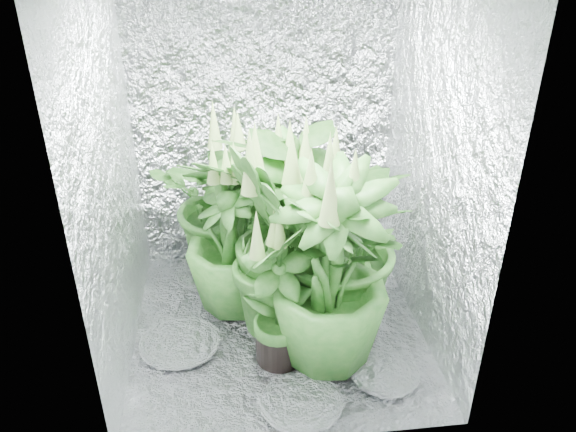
% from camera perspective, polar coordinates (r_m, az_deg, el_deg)
% --- Properties ---
extents(ground, '(1.60, 1.60, 0.00)m').
position_cam_1_polar(ground, '(3.28, -1.00, -11.13)').
color(ground, silver).
rests_on(ground, ground).
extents(walls, '(1.62, 1.62, 2.00)m').
position_cam_1_polar(walls, '(2.75, -1.18, 5.18)').
color(walls, silver).
rests_on(walls, ground).
extents(plant_a, '(0.93, 0.93, 1.11)m').
position_cam_1_polar(plant_a, '(3.51, -5.75, 1.85)').
color(plant_a, black).
rests_on(plant_a, ground).
extents(plant_b, '(0.75, 0.75, 1.14)m').
position_cam_1_polar(plant_b, '(3.19, 1.16, -1.05)').
color(plant_b, black).
rests_on(plant_b, ground).
extents(plant_c, '(0.54, 0.54, 0.87)m').
position_cam_1_polar(plant_c, '(3.44, 3.27, -1.13)').
color(plant_c, black).
rests_on(plant_c, ground).
extents(plant_d, '(0.71, 0.71, 1.05)m').
position_cam_1_polar(plant_d, '(3.17, -5.73, -1.92)').
color(plant_d, black).
rests_on(plant_d, ground).
extents(plant_e, '(1.00, 1.00, 1.16)m').
position_cam_1_polar(plant_e, '(2.98, 4.36, -2.72)').
color(plant_e, black).
rests_on(plant_e, ground).
extents(plant_f, '(0.61, 0.61, 0.90)m').
position_cam_1_polar(plant_f, '(2.82, -0.94, -8.04)').
color(plant_f, black).
rests_on(plant_f, ground).
extents(plant_g, '(0.71, 0.71, 1.20)m').
position_cam_1_polar(plant_g, '(2.95, -1.07, -2.85)').
color(plant_g, black).
rests_on(plant_g, ground).
extents(plant_h, '(0.77, 0.77, 1.17)m').
position_cam_1_polar(plant_h, '(2.75, 4.26, -5.87)').
color(plant_h, black).
rests_on(plant_h, ground).
extents(circulation_fan, '(0.18, 0.31, 0.36)m').
position_cam_1_polar(circulation_fan, '(3.77, 7.13, -2.77)').
color(circulation_fan, black).
rests_on(circulation_fan, ground).
extents(plant_label, '(0.05, 0.03, 0.07)m').
position_cam_1_polar(plant_label, '(2.88, 5.51, -10.11)').
color(plant_label, white).
rests_on(plant_label, plant_h).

